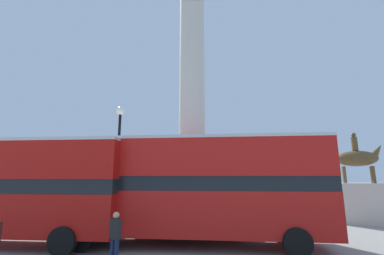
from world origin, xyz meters
name	(u,v)px	position (x,y,z in m)	size (l,w,h in m)	color
ground_plane	(192,227)	(0.00, 0.00, 0.00)	(200.00, 200.00, 0.00)	gray
monument_column	(192,124)	(0.00, 0.00, 5.89)	(5.28, 5.28, 19.68)	beige
bus_a	(189,185)	(0.18, -4.01, 2.40)	(11.21, 3.09, 4.34)	red
equestrian_statue	(361,196)	(10.32, 2.02, 1.57)	(3.81, 3.31, 5.55)	beige
street_lamp	(118,156)	(-3.63, -2.24, 3.76)	(0.46, 0.46, 6.40)	black
pedestrian_by_plinth	(115,236)	(-1.94, -6.63, 0.88)	(0.44, 0.39, 1.61)	#192347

